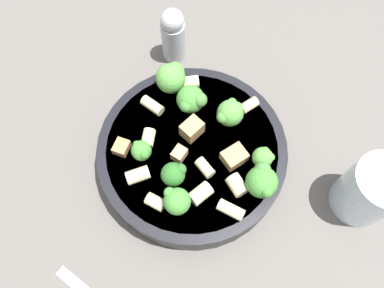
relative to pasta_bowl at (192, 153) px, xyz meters
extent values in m
plane|color=#5B5651|center=(0.00, 0.00, -0.02)|extent=(2.00, 2.00, 0.00)
cylinder|color=black|center=(0.00, 0.00, 0.00)|extent=(0.23, 0.23, 0.04)
cylinder|color=white|center=(0.00, 0.00, 0.01)|extent=(0.21, 0.21, 0.01)
torus|color=black|center=(0.00, 0.00, 0.02)|extent=(0.23, 0.23, 0.00)
cylinder|color=#9EC175|center=(0.08, -0.03, 0.02)|extent=(0.01, 0.01, 0.01)
sphere|color=#569942|center=(0.08, -0.03, 0.04)|extent=(0.04, 0.04, 0.04)
sphere|color=#52963C|center=(0.09, -0.04, 0.05)|extent=(0.02, 0.02, 0.02)
sphere|color=#579339|center=(0.08, -0.04, 0.04)|extent=(0.02, 0.02, 0.02)
cylinder|color=#93B766|center=(-0.05, 0.06, 0.02)|extent=(0.01, 0.01, 0.01)
sphere|color=#478E38|center=(-0.05, 0.06, 0.04)|extent=(0.03, 0.03, 0.03)
sphere|color=#469239|center=(-0.04, 0.06, 0.05)|extent=(0.01, 0.01, 0.01)
sphere|color=#4A8039|center=(-0.05, 0.05, 0.04)|extent=(0.01, 0.01, 0.01)
cylinder|color=#9EC175|center=(-0.02, 0.04, 0.02)|extent=(0.01, 0.01, 0.01)
sphere|color=#2D6B28|center=(-0.02, 0.04, 0.04)|extent=(0.03, 0.03, 0.03)
sphere|color=#2D6629|center=(-0.02, 0.03, 0.04)|extent=(0.01, 0.01, 0.01)
sphere|color=#276A24|center=(-0.02, 0.04, 0.04)|extent=(0.01, 0.01, 0.01)
cylinder|color=#9EC175|center=(0.04, -0.03, 0.02)|extent=(0.01, 0.01, 0.01)
sphere|color=#478E38|center=(0.04, -0.03, 0.04)|extent=(0.03, 0.03, 0.03)
sphere|color=#418636|center=(0.04, -0.02, 0.04)|extent=(0.02, 0.02, 0.02)
sphere|color=#3D7B35|center=(0.04, -0.04, 0.04)|extent=(0.01, 0.01, 0.01)
sphere|color=#497D38|center=(0.03, -0.04, 0.05)|extent=(0.02, 0.02, 0.02)
cylinder|color=#93B766|center=(-0.09, -0.03, 0.02)|extent=(0.01, 0.01, 0.01)
sphere|color=#478E38|center=(-0.09, -0.03, 0.04)|extent=(0.04, 0.04, 0.04)
sphere|color=#408031|center=(-0.10, -0.02, 0.05)|extent=(0.01, 0.01, 0.01)
sphere|color=#3D7E38|center=(-0.10, -0.02, 0.04)|extent=(0.02, 0.02, 0.02)
sphere|color=#447C3A|center=(-0.08, -0.04, 0.05)|extent=(0.02, 0.02, 0.02)
cylinder|color=#9EC175|center=(0.00, -0.06, 0.02)|extent=(0.01, 0.01, 0.01)
sphere|color=#569942|center=(0.00, -0.06, 0.04)|extent=(0.03, 0.03, 0.03)
sphere|color=#4E953C|center=(0.00, -0.07, 0.04)|extent=(0.02, 0.02, 0.02)
sphere|color=#51933E|center=(0.00, -0.05, 0.04)|extent=(0.01, 0.01, 0.01)
sphere|color=#4E9F43|center=(0.01, -0.07, 0.04)|extent=(0.01, 0.01, 0.01)
cylinder|color=#9EC175|center=(-0.07, -0.05, 0.03)|extent=(0.01, 0.01, 0.02)
sphere|color=#569942|center=(-0.07, -0.05, 0.04)|extent=(0.02, 0.02, 0.02)
sphere|color=#598E3A|center=(-0.06, -0.06, 0.04)|extent=(0.01, 0.01, 0.01)
sphere|color=#4E9845|center=(-0.07, -0.06, 0.04)|extent=(0.01, 0.01, 0.01)
cylinder|color=#93B766|center=(0.02, 0.05, 0.02)|extent=(0.01, 0.01, 0.01)
sphere|color=#478E38|center=(0.02, 0.05, 0.04)|extent=(0.02, 0.02, 0.02)
sphere|color=#3C8031|center=(0.02, 0.05, 0.04)|extent=(0.01, 0.01, 0.01)
sphere|color=#408630|center=(0.03, 0.05, 0.04)|extent=(0.01, 0.01, 0.01)
cylinder|color=beige|center=(0.00, -0.09, 0.02)|extent=(0.01, 0.02, 0.01)
cylinder|color=beige|center=(-0.09, 0.01, 0.02)|extent=(0.03, 0.02, 0.01)
cylinder|color=beige|center=(-0.03, 0.07, 0.02)|extent=(0.03, 0.02, 0.01)
cylinder|color=beige|center=(0.04, 0.04, 0.03)|extent=(0.03, 0.03, 0.01)
cylinder|color=beige|center=(0.07, 0.01, 0.02)|extent=(0.03, 0.02, 0.01)
cylinder|color=beige|center=(-0.05, 0.03, 0.03)|extent=(0.02, 0.03, 0.02)
cylinder|color=beige|center=(0.07, -0.05, 0.03)|extent=(0.03, 0.03, 0.02)
cylinder|color=beige|center=(-0.07, -0.01, 0.03)|extent=(0.03, 0.02, 0.02)
cylinder|color=beige|center=(-0.03, 0.01, 0.02)|extent=(0.02, 0.01, 0.01)
cylinder|color=beige|center=(0.01, 0.07, 0.03)|extent=(0.02, 0.03, 0.02)
cube|color=tan|center=(0.00, 0.02, 0.02)|extent=(0.02, 0.02, 0.01)
cube|color=tan|center=(-0.04, -0.03, 0.03)|extent=(0.02, 0.03, 0.02)
cube|color=#A87A4C|center=(0.05, 0.07, 0.02)|extent=(0.02, 0.03, 0.01)
cube|color=tan|center=(0.02, -0.01, 0.03)|extent=(0.02, 0.03, 0.02)
cylinder|color=silver|center=(-0.17, -0.13, 0.02)|extent=(0.07, 0.07, 0.09)
cylinder|color=silver|center=(-0.17, -0.13, 0.00)|extent=(0.06, 0.06, 0.05)
cylinder|color=#B2B2B7|center=(0.15, -0.08, 0.01)|extent=(0.03, 0.03, 0.06)
sphere|color=#B7B7BC|center=(0.15, -0.08, 0.05)|extent=(0.03, 0.03, 0.03)
camera|label=1|loc=(-0.14, 0.11, 0.43)|focal=35.00mm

